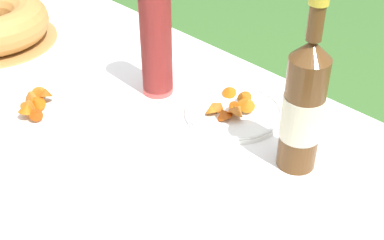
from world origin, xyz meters
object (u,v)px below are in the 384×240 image
cider_bottle_amber (303,107)px  snack_plate_near (30,110)px  cup_stack (156,42)px  snack_plate_left (234,110)px

cider_bottle_amber → snack_plate_near: 0.61m
cup_stack → snack_plate_near: 0.32m
snack_plate_left → snack_plate_near: bearing=-135.2°
cup_stack → cider_bottle_amber: 0.39m
snack_plate_near → snack_plate_left: 0.46m
snack_plate_near → cider_bottle_amber: bearing=28.3°
cup_stack → snack_plate_left: size_ratio=1.20×
snack_plate_near → snack_plate_left: (0.33, 0.32, 0.00)m
cider_bottle_amber → cup_stack: bearing=-178.2°
snack_plate_left → cup_stack: bearing=-164.5°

